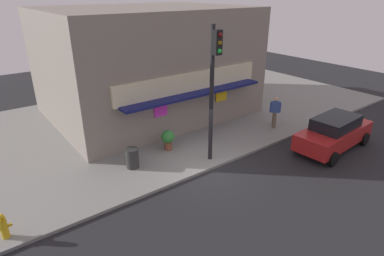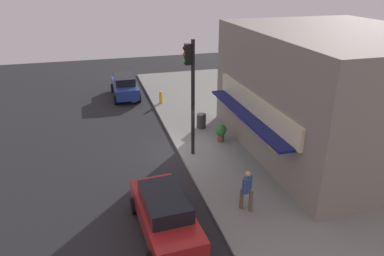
{
  "view_description": "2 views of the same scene",
  "coord_description": "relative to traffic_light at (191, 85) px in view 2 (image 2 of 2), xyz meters",
  "views": [
    {
      "loc": [
        -7.78,
        -9.07,
        7.15
      ],
      "look_at": [
        0.32,
        1.64,
        1.36
      ],
      "focal_mm": 30.23,
      "sensor_mm": 36.0,
      "label": 1
    },
    {
      "loc": [
        16.58,
        -3.85,
        8.69
      ],
      "look_at": [
        0.21,
        0.72,
        1.39
      ],
      "focal_mm": 33.72,
      "sensor_mm": 36.0,
      "label": 2
    }
  ],
  "objects": [
    {
      "name": "ground_plane",
      "position": [
        -0.59,
        -0.57,
        -3.82
      ],
      "size": [
        48.2,
        48.2,
        0.0
      ],
      "primitive_type": "plane",
      "color": "#232326"
    },
    {
      "name": "sidewalk",
      "position": [
        -0.59,
        6.02,
        -3.76
      ],
      "size": [
        32.13,
        13.18,
        0.13
      ],
      "primitive_type": "cube",
      "color": "gray",
      "rests_on": "ground_plane"
    },
    {
      "name": "corner_building",
      "position": [
        1.06,
        7.31,
        -0.64
      ],
      "size": [
        11.19,
        9.6,
        6.12
      ],
      "color": "gray",
      "rests_on": "sidewalk"
    },
    {
      "name": "traffic_light",
      "position": [
        0.0,
        0.0,
        0.0
      ],
      "size": [
        0.32,
        0.58,
        5.82
      ],
      "color": "black",
      "rests_on": "sidewalk"
    },
    {
      "name": "fire_hydrant",
      "position": [
        -8.23,
        0.03,
        -3.28
      ],
      "size": [
        0.47,
        0.23,
        0.86
      ],
      "color": "gold",
      "rests_on": "sidewalk"
    },
    {
      "name": "trash_can",
      "position": [
        -3.12,
        1.51,
        -3.26
      ],
      "size": [
        0.55,
        0.55,
        0.87
      ],
      "primitive_type": "cylinder",
      "color": "#2D2D2D",
      "rests_on": "sidewalk"
    },
    {
      "name": "pedestrian",
      "position": [
        5.18,
        0.8,
        -2.75
      ],
      "size": [
        0.51,
        0.5,
        1.71
      ],
      "color": "brown",
      "rests_on": "sidewalk"
    },
    {
      "name": "potted_plant_by_doorway",
      "position": [
        -1.0,
        1.98,
        -3.11
      ],
      "size": [
        0.63,
        0.63,
        0.99
      ],
      "color": "brown",
      "rests_on": "sidewalk"
    },
    {
      "name": "parked_car_red",
      "position": [
        5.55,
        -2.5,
        -2.98
      ],
      "size": [
        4.56,
        2.14,
        1.64
      ],
      "color": "#AD1E1E",
      "rests_on": "ground_plane"
    },
    {
      "name": "parked_car_blue",
      "position": [
        -10.76,
        -2.25,
        -2.98
      ],
      "size": [
        4.38,
        1.93,
        1.63
      ],
      "color": "navy",
      "rests_on": "ground_plane"
    }
  ]
}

